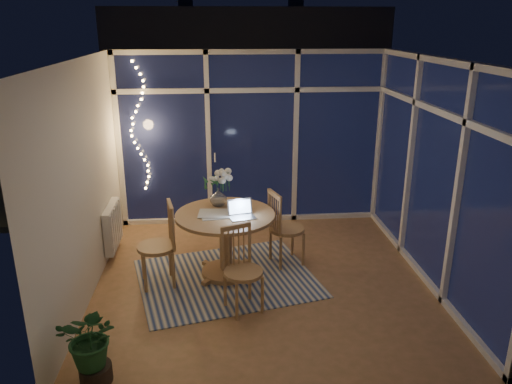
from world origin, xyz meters
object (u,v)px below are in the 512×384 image
dining_table (226,245)px  chair_left (156,245)px  chair_front (243,270)px  flower_vase (218,198)px  potted_plant (92,344)px  laptop (242,209)px  chair_right (287,227)px

dining_table → chair_left: (-0.81, -0.17, 0.11)m
chair_front → flower_vase: size_ratio=4.53×
dining_table → chair_front: 0.83m
dining_table → potted_plant: size_ratio=1.56×
dining_table → potted_plant: 2.18m
chair_left → laptop: chair_left is taller
potted_plant → chair_right: bearing=46.9°
dining_table → chair_right: bearing=18.0°
chair_left → chair_front: bearing=45.6°
dining_table → chair_right: size_ratio=1.18×
chair_right → chair_left: bearing=87.6°
dining_table → flower_vase: 0.59m
laptop → chair_front: bearing=-105.6°
chair_left → chair_right: (1.59, 0.43, -0.01)m
chair_left → chair_right: chair_left is taller
chair_right → potted_plant: bearing=119.4°
chair_front → laptop: bearing=64.8°
dining_table → laptop: size_ratio=4.05×
laptop → potted_plant: size_ratio=0.39×
dining_table → laptop: bearing=-37.2°
dining_table → flower_vase: (-0.07, 0.28, 0.51)m
chair_left → potted_plant: size_ratio=1.35×
flower_vase → potted_plant: 2.45m
laptop → flower_vase: bearing=109.1°
chair_right → potted_plant: 2.87m
chair_left → dining_table: bearing=90.8°
chair_front → flower_vase: (-0.24, 1.09, 0.44)m
laptop → flower_vase: (-0.27, 0.43, -0.00)m
chair_left → potted_plant: bearing=-23.8°
laptop → potted_plant: (-1.37, -1.69, -0.54)m
chair_left → potted_plant: (-0.37, -1.67, -0.13)m
dining_table → potted_plant: dining_table is taller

